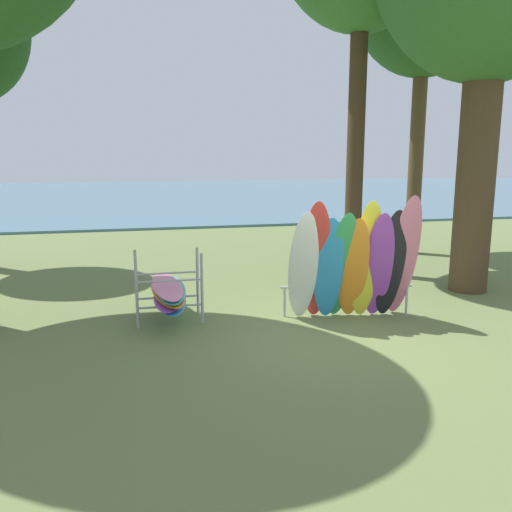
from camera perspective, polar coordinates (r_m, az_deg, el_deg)
name	(u,v)px	position (r m, az deg, el deg)	size (l,w,h in m)	color
ground_plane	(336,336)	(8.82, 8.55, -8.50)	(80.00, 80.00, 0.00)	olive
lake_water	(175,194)	(39.02, -8.75, 6.58)	(80.00, 36.00, 0.10)	#477084
leaning_board_pile	(354,265)	(9.42, 10.50, -0.91)	(2.40, 1.08, 2.25)	white
board_storage_rack	(169,292)	(9.47, -9.35, -3.86)	(1.15, 2.13, 1.25)	#9EA0A5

